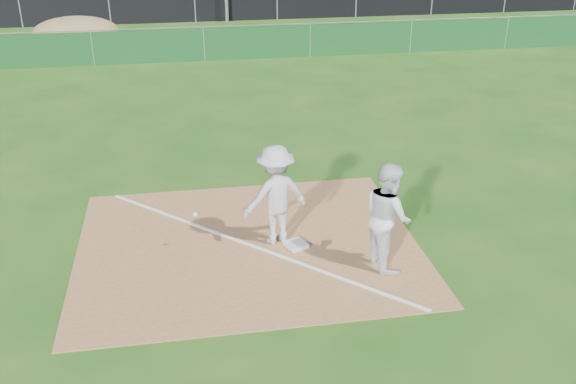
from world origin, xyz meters
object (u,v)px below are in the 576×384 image
object	(u,v)px
play_at_first	(276,195)
runner	(388,216)
car_left	(72,0)
first_base	(296,245)

from	to	relation	value
play_at_first	runner	size ratio (longest dim) A/B	1.15
runner	car_left	bearing A→B (deg)	9.92
car_left	first_base	bearing A→B (deg)	-173.58
first_base	play_at_first	distance (m)	0.97
play_at_first	car_left	size ratio (longest dim) A/B	0.55
runner	car_left	xyz separation A→B (m)	(-8.38, 26.64, -0.25)
play_at_first	car_left	distance (m)	26.43
first_base	car_left	size ratio (longest dim) A/B	0.09
car_left	play_at_first	bearing A→B (deg)	-174.08
first_base	play_at_first	size ratio (longest dim) A/B	0.16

